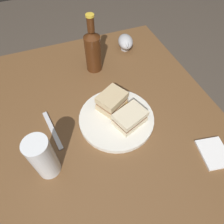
% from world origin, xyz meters
% --- Properties ---
extents(ground_plane, '(6.00, 6.00, 0.00)m').
position_xyz_m(ground_plane, '(0.00, 0.00, 0.00)').
color(ground_plane, '#4C4238').
extents(dining_table, '(1.04, 0.85, 0.75)m').
position_xyz_m(dining_table, '(0.00, 0.00, 0.38)').
color(dining_table, brown).
rests_on(dining_table, ground).
extents(plate, '(0.28, 0.28, 0.02)m').
position_xyz_m(plate, '(-0.04, -0.02, 0.76)').
color(plate, silver).
rests_on(plate, dining_table).
extents(sandwich_half_left, '(0.11, 0.13, 0.05)m').
position_xyz_m(sandwich_half_left, '(-0.08, -0.06, 0.80)').
color(sandwich_half_left, beige).
rests_on(sandwich_half_left, plate).
extents(sandwich_half_right, '(0.12, 0.13, 0.07)m').
position_xyz_m(sandwich_half_right, '(0.01, -0.02, 0.80)').
color(sandwich_half_right, '#CCB284').
rests_on(sandwich_half_right, plate).
extents(potato_wedge_front, '(0.03, 0.04, 0.02)m').
position_xyz_m(potato_wedge_front, '(-0.05, -0.06, 0.78)').
color(potato_wedge_front, '#B77F33').
rests_on(potato_wedge_front, plate).
extents(potato_wedge_middle, '(0.04, 0.04, 0.02)m').
position_xyz_m(potato_wedge_middle, '(-0.01, -0.08, 0.78)').
color(potato_wedge_middle, '#B77F33').
rests_on(potato_wedge_middle, plate).
extents(potato_wedge_back, '(0.05, 0.03, 0.02)m').
position_xyz_m(potato_wedge_back, '(0.04, -0.06, 0.78)').
color(potato_wedge_back, gold).
rests_on(potato_wedge_back, plate).
extents(potato_wedge_left_edge, '(0.04, 0.05, 0.02)m').
position_xyz_m(potato_wedge_left_edge, '(-0.01, -0.04, 0.78)').
color(potato_wedge_left_edge, gold).
rests_on(potato_wedge_left_edge, plate).
extents(potato_wedge_right_edge, '(0.06, 0.05, 0.02)m').
position_xyz_m(potato_wedge_right_edge, '(-0.06, -0.08, 0.78)').
color(potato_wedge_right_edge, '#AD702D').
rests_on(potato_wedge_right_edge, plate).
extents(pint_glass, '(0.07, 0.07, 0.17)m').
position_xyz_m(pint_glass, '(-0.14, 0.25, 0.83)').
color(pint_glass, white).
rests_on(pint_glass, dining_table).
extents(gravy_boat, '(0.13, 0.10, 0.07)m').
position_xyz_m(gravy_boat, '(0.36, -0.22, 0.80)').
color(gravy_boat, '#B7B7BC').
rests_on(gravy_boat, dining_table).
extents(cider_bottle, '(0.07, 0.07, 0.26)m').
position_xyz_m(cider_bottle, '(0.27, -0.03, 0.85)').
color(cider_bottle, '#47230F').
rests_on(cider_bottle, dining_table).
extents(napkin, '(0.12, 0.11, 0.01)m').
position_xyz_m(napkin, '(-0.29, -0.28, 0.76)').
color(napkin, white).
rests_on(napkin, dining_table).
extents(fork, '(0.18, 0.04, 0.01)m').
position_xyz_m(fork, '(0.00, 0.21, 0.76)').
color(fork, silver).
rests_on(fork, dining_table).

